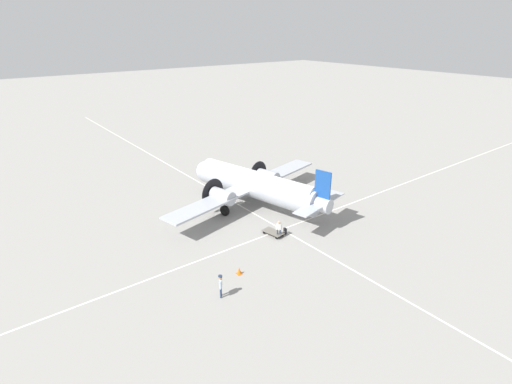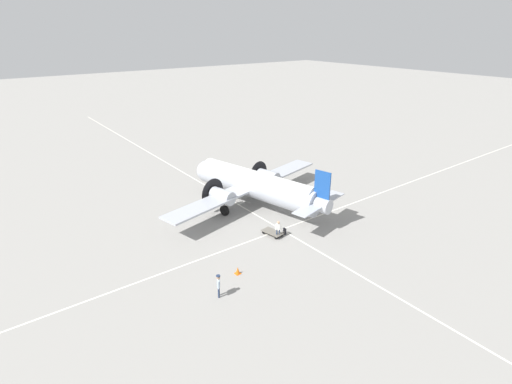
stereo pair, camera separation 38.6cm
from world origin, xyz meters
name	(u,v)px [view 1 (the left image)]	position (x,y,z in m)	size (l,w,h in m)	color
ground_plane	(256,207)	(0.00, 0.00, 0.00)	(300.00, 300.00, 0.00)	gray
apron_line_eastwest	(247,209)	(0.00, 1.25, 0.00)	(120.00, 0.16, 0.01)	silver
apron_line_northsouth	(291,226)	(-5.79, 0.00, 0.00)	(0.16, 120.00, 0.01)	silver
airliner_main	(253,184)	(0.44, 0.10, 2.58)	(17.87, 22.24, 5.96)	#ADB2BC
crew_foreground	(221,284)	(-11.05, 11.65, 1.14)	(0.53, 0.42, 1.82)	navy
passenger_boarding	(279,227)	(-6.79, 2.50, 1.04)	(0.38, 0.49, 1.70)	navy
suitcase_near_door	(285,231)	(-6.65, 1.58, 0.30)	(0.36, 0.17, 0.63)	#232328
baggage_cart	(273,232)	(-6.12, 2.61, 0.28)	(2.21, 1.43, 0.56)	#6B665B
traffic_cone	(239,271)	(-9.47, 8.90, 0.28)	(0.45, 0.45, 0.59)	orange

